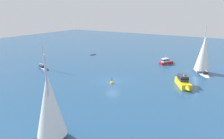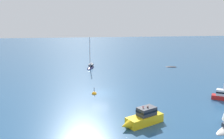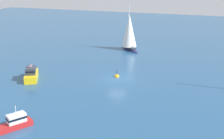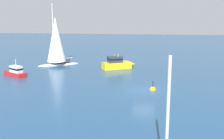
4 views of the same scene
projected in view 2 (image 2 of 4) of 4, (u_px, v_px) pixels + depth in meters
ground_plane at (100, 93)px, 43.59m from camera, size 160.00×160.00×0.00m
skiff at (171, 67)px, 62.15m from camera, size 2.73×1.63×0.33m
yacht at (91, 67)px, 61.26m from camera, size 2.26×4.75×7.35m
launch at (143, 118)px, 31.96m from camera, size 5.61×3.95×2.27m
channel_buoy at (94, 94)px, 43.08m from camera, size 0.77×0.77×1.46m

